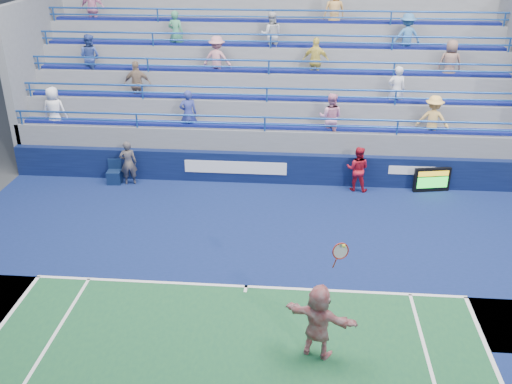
# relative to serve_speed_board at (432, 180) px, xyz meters

# --- Properties ---
(ground) EXTENTS (120.00, 120.00, 0.00)m
(ground) POSITION_rel_serve_speed_board_xyz_m (-5.77, -6.20, -0.44)
(ground) COLOR #333538
(sponsor_wall) EXTENTS (18.00, 0.32, 1.10)m
(sponsor_wall) POSITION_rel_serve_speed_board_xyz_m (-5.76, 0.30, 0.11)
(sponsor_wall) COLOR #091236
(sponsor_wall) RESTS_ON ground
(bleacher_stand) EXTENTS (18.00, 5.60, 6.13)m
(bleacher_stand) POSITION_rel_serve_speed_board_xyz_m (-5.77, 4.07, 1.11)
(bleacher_stand) COLOR slate
(bleacher_stand) RESTS_ON ground
(serve_speed_board) EXTENTS (1.26, 0.37, 0.87)m
(serve_speed_board) POSITION_rel_serve_speed_board_xyz_m (0.00, 0.00, 0.00)
(serve_speed_board) COLOR black
(serve_speed_board) RESTS_ON ground
(judge_chair) EXTENTS (0.51, 0.51, 0.84)m
(judge_chair) POSITION_rel_serve_speed_board_xyz_m (-11.03, -0.21, -0.17)
(judge_chair) COLOR #0C1B3D
(judge_chair) RESTS_ON ground
(tennis_player) EXTENTS (1.67, 1.04, 2.77)m
(tennis_player) POSITION_rel_serve_speed_board_xyz_m (-4.01, -8.53, 0.43)
(tennis_player) COLOR silver
(tennis_player) RESTS_ON ground
(line_judge) EXTENTS (0.67, 0.53, 1.60)m
(line_judge) POSITION_rel_serve_speed_board_xyz_m (-10.49, -0.24, 0.36)
(line_judge) COLOR #131934
(line_judge) RESTS_ON ground
(ball_girl) EXTENTS (0.88, 0.75, 1.59)m
(ball_girl) POSITION_rel_serve_speed_board_xyz_m (-2.55, -0.10, 0.36)
(ball_girl) COLOR #AF1425
(ball_girl) RESTS_ON ground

